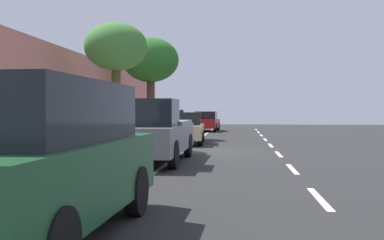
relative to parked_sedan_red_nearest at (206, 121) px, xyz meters
name	(u,v)px	position (x,y,z in m)	size (l,w,h in m)	color
ground	(199,151)	(-0.92, 17.09, -0.75)	(67.89, 67.89, 0.00)	#282828
sidewalk	(102,148)	(3.00, 17.09, -0.67)	(3.48, 42.43, 0.16)	#B5A790
curb_edge	(147,149)	(1.18, 17.09, -0.67)	(0.16, 42.43, 0.16)	gray
lane_stripe_centre	(274,149)	(-3.93, 15.88, -0.75)	(0.14, 40.00, 0.01)	white
lane_stripe_bike_edge	(183,151)	(-0.29, 17.09, -0.75)	(0.12, 42.43, 0.01)	white
building_facade	(54,98)	(4.99, 17.09, 1.36)	(0.50, 42.43, 4.22)	#BB7168
parked_sedan_red_nearest	(206,121)	(0.00, 0.00, 0.00)	(1.96, 4.46, 1.52)	maroon
parked_sedan_tan_second	(185,128)	(0.13, 13.14, 0.00)	(2.00, 4.48, 1.52)	tan
parked_pickup_grey_mid	(152,133)	(0.22, 20.95, 0.15)	(2.08, 5.33, 1.95)	slate
parked_suv_green_far	(38,158)	(0.04, 29.45, 0.27)	(2.08, 4.75, 1.99)	#1E512D
bicycle_at_curb	(184,132)	(0.72, 8.50, -0.39)	(1.69, 0.50, 0.73)	black
cyclist_with_backpack	(181,120)	(0.94, 8.05, 0.26)	(0.44, 0.62, 1.67)	#C6B284
street_tree_near_cyclist	(151,61)	(2.51, 9.44, 3.66)	(3.20, 3.20, 5.57)	#4C352C
street_tree_mid_block	(116,49)	(2.51, 16.77, 3.37)	(2.56, 2.56, 5.02)	#47461F
pedestrian_on_phone	(141,120)	(2.93, 10.17, 0.35)	(0.27, 0.62, 1.66)	black
fire_hydrant	(151,132)	(1.61, 14.03, -0.16)	(0.22, 0.22, 0.84)	red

